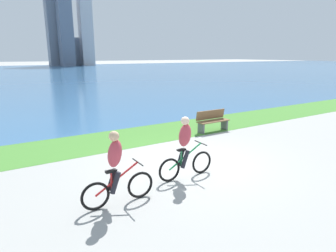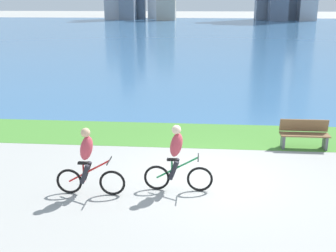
{
  "view_description": "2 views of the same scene",
  "coord_description": "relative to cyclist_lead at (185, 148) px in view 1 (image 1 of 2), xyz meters",
  "views": [
    {
      "loc": [
        -4.92,
        -6.76,
        3.21
      ],
      "look_at": [
        -0.54,
        0.37,
        1.14
      ],
      "focal_mm": 30.77,
      "sensor_mm": 36.0,
      "label": 1
    },
    {
      "loc": [
        -0.2,
        -10.18,
        4.52
      ],
      "look_at": [
        -1.11,
        0.57,
        1.2
      ],
      "focal_mm": 44.44,
      "sensor_mm": 36.0,
      "label": 2
    }
  ],
  "objects": [
    {
      "name": "city_skyline_far_shore",
      "position": [
        4.67,
        85.88,
        8.45
      ],
      "size": [
        45.62,
        11.51,
        26.54
      ],
      "color": "#B7B7BC",
      "rests_on": "ground"
    },
    {
      "name": "cyclist_trailing",
      "position": [
        -2.08,
        -0.39,
        -0.0
      ],
      "size": [
        1.68,
        0.52,
        1.67
      ],
      "color": "black",
      "rests_on": "ground"
    },
    {
      "name": "bench_near_path",
      "position": [
        3.79,
        3.39,
        -0.38
      ],
      "size": [
        1.5,
        0.47,
        0.9
      ],
      "color": "brown",
      "rests_on": "ground"
    },
    {
      "name": "bay_water_surface",
      "position": [
        0.77,
        50.33,
        -0.83
      ],
      "size": [
        300.0,
        89.2,
        0.0
      ],
      "primitive_type": "cube",
      "color": "#386693",
      "rests_on": "ground"
    },
    {
      "name": "grass_strip_bayside",
      "position": [
        0.77,
        4.38,
        -0.83
      ],
      "size": [
        120.0,
        2.7,
        0.01
      ],
      "primitive_type": "cube",
      "color": "#478433",
      "rests_on": "ground"
    },
    {
      "name": "ground_plane",
      "position": [
        0.77,
        0.88,
        -0.83
      ],
      "size": [
        300.0,
        300.0,
        0.0
      ],
      "primitive_type": "plane",
      "color": "#9E9E99"
    },
    {
      "name": "cyclist_lead",
      "position": [
        0.0,
        0.0,
        0.0
      ],
      "size": [
        1.69,
        0.52,
        1.68
      ],
      "color": "black",
      "rests_on": "ground"
    }
  ]
}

